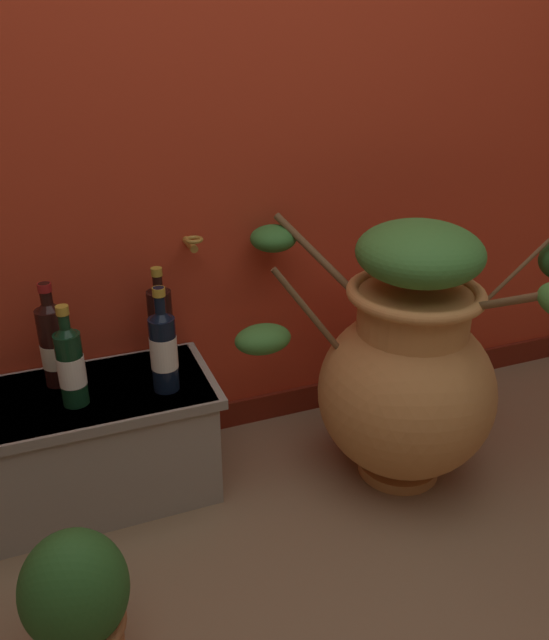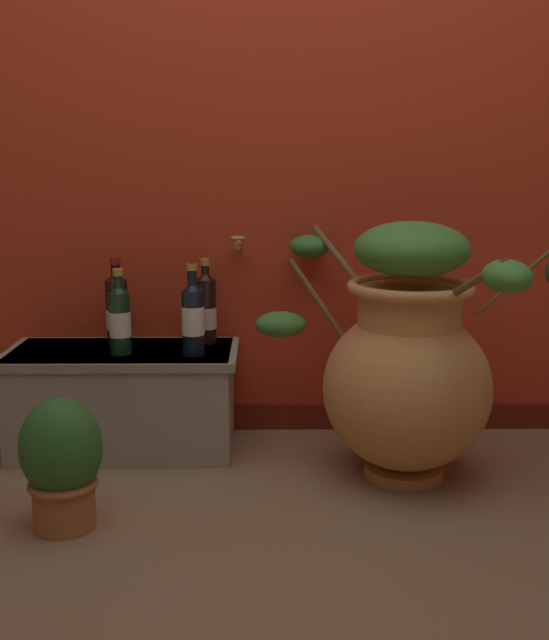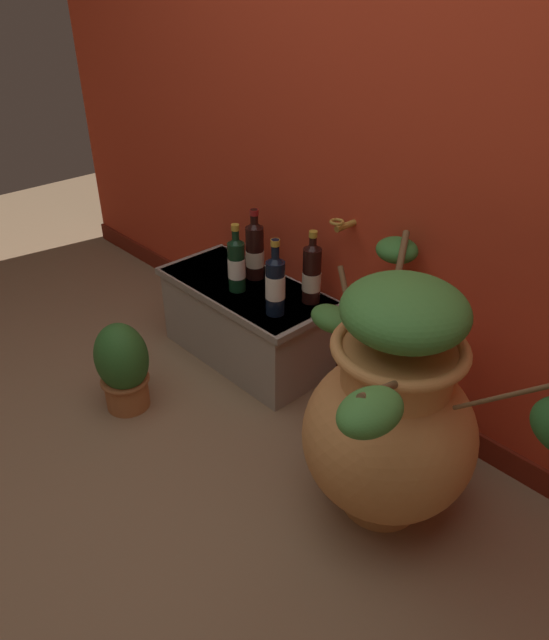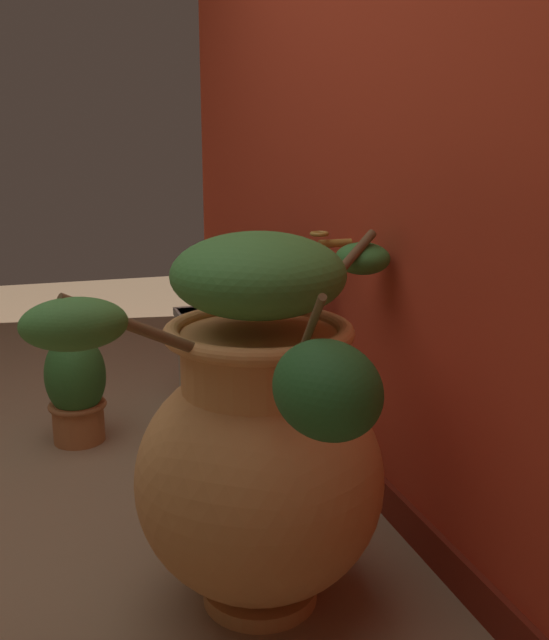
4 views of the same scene
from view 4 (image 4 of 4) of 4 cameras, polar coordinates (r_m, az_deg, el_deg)
The scene contains 8 objects.
back_wall at distance 2.07m, azimuth 10.70°, elevation 21.57°, with size 4.40×0.33×2.60m.
terracotta_urn at distance 1.57m, azimuth -1.16°, elevation -9.55°, with size 1.10×0.90×0.84m.
stone_ledge at distance 2.57m, azimuth -2.09°, elevation -4.39°, with size 0.82×0.39×0.37m.
wine_bottle_left at distance 2.25m, azimuth 2.45°, elevation 0.92°, with size 0.08×0.08×0.31m.
wine_bottle_middle at distance 2.23m, azimuth -2.02°, elevation 0.86°, with size 0.08×0.08×0.32m.
wine_bottle_right at distance 2.54m, azimuth -0.54°, elevation 2.56°, with size 0.08×0.08×0.32m.
wine_bottle_back at distance 2.47m, azimuth -3.24°, elevation 2.00°, with size 0.07×0.07×0.30m.
potted_shrub at distance 2.55m, azimuth -15.46°, elevation -5.15°, with size 0.23×0.21×0.38m.
Camera 4 is at (1.82, 0.25, 1.03)m, focal length 40.34 mm.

